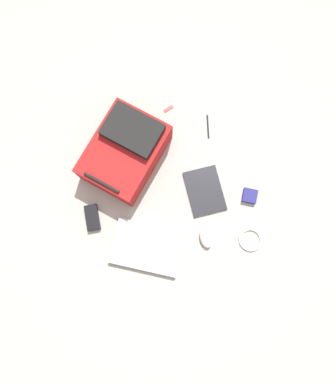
{
  "coord_description": "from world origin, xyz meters",
  "views": [
    {
      "loc": [
        0.08,
        0.38,
        1.91
      ],
      "look_at": [
        0.0,
        0.05,
        0.02
      ],
      "focal_mm": 33.55,
      "sensor_mm": 36.0,
      "label": 1
    }
  ],
  "objects_px": {
    "book_manual": "(205,191)",
    "computer_mouse": "(206,238)",
    "cable_coil": "(251,240)",
    "earbud_pouch": "(250,196)",
    "pen_black": "(208,126)",
    "usb_stick": "(169,109)",
    "power_brick": "(92,218)",
    "backpack": "(125,151)",
    "laptop": "(147,247)"
  },
  "relations": [
    {
      "from": "pen_black",
      "to": "book_manual",
      "type": "bearing_deg",
      "value": 72.13
    },
    {
      "from": "earbud_pouch",
      "to": "book_manual",
      "type": "bearing_deg",
      "value": -20.59
    },
    {
      "from": "backpack",
      "to": "book_manual",
      "type": "xyz_separation_m",
      "value": [
        -0.36,
        0.29,
        -0.09
      ]
    },
    {
      "from": "cable_coil",
      "to": "earbud_pouch",
      "type": "distance_m",
      "value": 0.23
    },
    {
      "from": "laptop",
      "to": "pen_black",
      "type": "height_order",
      "value": "laptop"
    },
    {
      "from": "power_brick",
      "to": "pen_black",
      "type": "bearing_deg",
      "value": -154.61
    },
    {
      "from": "power_brick",
      "to": "earbud_pouch",
      "type": "height_order",
      "value": "same"
    },
    {
      "from": "backpack",
      "to": "earbud_pouch",
      "type": "distance_m",
      "value": 0.7
    },
    {
      "from": "cable_coil",
      "to": "book_manual",
      "type": "bearing_deg",
      "value": -61.66
    },
    {
      "from": "pen_black",
      "to": "earbud_pouch",
      "type": "distance_m",
      "value": 0.45
    },
    {
      "from": "computer_mouse",
      "to": "pen_black",
      "type": "distance_m",
      "value": 0.62
    },
    {
      "from": "book_manual",
      "to": "earbud_pouch",
      "type": "relative_size",
      "value": 3.41
    },
    {
      "from": "pen_black",
      "to": "usb_stick",
      "type": "height_order",
      "value": "pen_black"
    },
    {
      "from": "cable_coil",
      "to": "pen_black",
      "type": "xyz_separation_m",
      "value": [
        0.05,
        -0.66,
        -0.0
      ]
    },
    {
      "from": "earbud_pouch",
      "to": "power_brick",
      "type": "bearing_deg",
      "value": -6.03
    },
    {
      "from": "cable_coil",
      "to": "usb_stick",
      "type": "height_order",
      "value": "cable_coil"
    },
    {
      "from": "book_manual",
      "to": "earbud_pouch",
      "type": "distance_m",
      "value": 0.24
    },
    {
      "from": "pen_black",
      "to": "backpack",
      "type": "bearing_deg",
      "value": 7.1
    },
    {
      "from": "backpack",
      "to": "earbud_pouch",
      "type": "height_order",
      "value": "backpack"
    },
    {
      "from": "book_manual",
      "to": "computer_mouse",
      "type": "relative_size",
      "value": 2.46
    },
    {
      "from": "power_brick",
      "to": "usb_stick",
      "type": "distance_m",
      "value": 0.74
    },
    {
      "from": "book_manual",
      "to": "pen_black",
      "type": "bearing_deg",
      "value": -107.87
    },
    {
      "from": "laptop",
      "to": "cable_coil",
      "type": "bearing_deg",
      "value": 170.26
    },
    {
      "from": "earbud_pouch",
      "to": "usb_stick",
      "type": "distance_m",
      "value": 0.66
    },
    {
      "from": "backpack",
      "to": "computer_mouse",
      "type": "xyz_separation_m",
      "value": [
        -0.3,
        0.54,
        -0.08
      ]
    },
    {
      "from": "computer_mouse",
      "to": "book_manual",
      "type": "bearing_deg",
      "value": -105.04
    },
    {
      "from": "usb_stick",
      "to": "power_brick",
      "type": "bearing_deg",
      "value": 42.85
    },
    {
      "from": "computer_mouse",
      "to": "earbud_pouch",
      "type": "distance_m",
      "value": 0.33
    },
    {
      "from": "book_manual",
      "to": "cable_coil",
      "type": "relative_size",
      "value": 2.04
    },
    {
      "from": "earbud_pouch",
      "to": "backpack",
      "type": "bearing_deg",
      "value": -32.57
    },
    {
      "from": "pen_black",
      "to": "computer_mouse",
      "type": "bearing_deg",
      "value": 73.78
    },
    {
      "from": "backpack",
      "to": "book_manual",
      "type": "distance_m",
      "value": 0.47
    },
    {
      "from": "book_manual",
      "to": "usb_stick",
      "type": "distance_m",
      "value": 0.51
    },
    {
      "from": "book_manual",
      "to": "power_brick",
      "type": "bearing_deg",
      "value": -0.38
    },
    {
      "from": "laptop",
      "to": "earbud_pouch",
      "type": "height_order",
      "value": "laptop"
    },
    {
      "from": "cable_coil",
      "to": "usb_stick",
      "type": "bearing_deg",
      "value": -73.43
    },
    {
      "from": "backpack",
      "to": "usb_stick",
      "type": "distance_m",
      "value": 0.37
    },
    {
      "from": "laptop",
      "to": "power_brick",
      "type": "relative_size",
      "value": 3.15
    },
    {
      "from": "computer_mouse",
      "to": "cable_coil",
      "type": "xyz_separation_m",
      "value": [
        -0.23,
        0.06,
        -0.01
      ]
    },
    {
      "from": "backpack",
      "to": "power_brick",
      "type": "height_order",
      "value": "backpack"
    },
    {
      "from": "computer_mouse",
      "to": "power_brick",
      "type": "relative_size",
      "value": 0.76
    },
    {
      "from": "cable_coil",
      "to": "earbud_pouch",
      "type": "relative_size",
      "value": 1.67
    },
    {
      "from": "book_manual",
      "to": "usb_stick",
      "type": "xyz_separation_m",
      "value": [
        0.08,
        -0.51,
        -0.0
      ]
    },
    {
      "from": "computer_mouse",
      "to": "pen_black",
      "type": "bearing_deg",
      "value": -107.42
    },
    {
      "from": "laptop",
      "to": "book_manual",
      "type": "height_order",
      "value": "laptop"
    },
    {
      "from": "computer_mouse",
      "to": "power_brick",
      "type": "distance_m",
      "value": 0.61
    },
    {
      "from": "backpack",
      "to": "power_brick",
      "type": "distance_m",
      "value": 0.39
    },
    {
      "from": "backpack",
      "to": "computer_mouse",
      "type": "bearing_deg",
      "value": 119.29
    },
    {
      "from": "usb_stick",
      "to": "backpack",
      "type": "bearing_deg",
      "value": 36.82
    },
    {
      "from": "book_manual",
      "to": "computer_mouse",
      "type": "xyz_separation_m",
      "value": [
        0.06,
        0.25,
        0.01
      ]
    }
  ]
}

